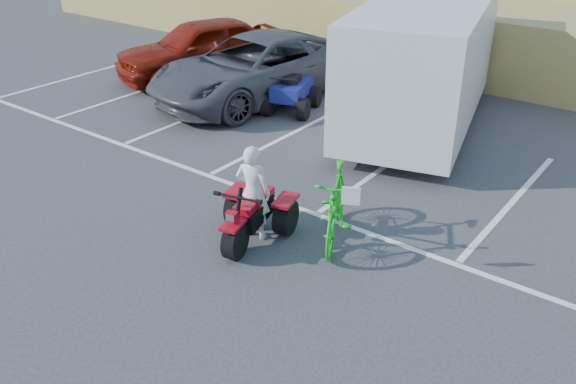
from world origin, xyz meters
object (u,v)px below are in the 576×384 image
Objects in this scene: red_trike_atv at (251,240)px; cargo_trailer at (422,63)px; red_car at (202,48)px; green_dirt_bike at (336,205)px; rider at (253,192)px; grey_pickup at (255,68)px; quad_atv_blue at (292,111)px; quad_atv_green at (405,108)px.

red_trike_atv is 0.24× the size of cargo_trailer.
green_dirt_bike is at bearing -10.84° from red_car.
rider is 0.27× the size of grey_pickup.
rider is at bearing -103.95° from cargo_trailer.
green_dirt_bike is 5.73m from cargo_trailer.
green_dirt_bike is 1.31× the size of quad_atv_blue.
grey_pickup is 0.90× the size of cargo_trailer.
quad_atv_green is (3.70, 1.73, -0.85)m from grey_pickup.
cargo_trailer reaches higher than grey_pickup.
rider is 7.35m from grey_pickup.
quad_atv_blue is at bearing -120.46° from quad_atv_green.
quad_atv_blue is (4.00, -0.84, -0.88)m from red_car.
quad_atv_blue is at bearing 10.64° from red_car.
cargo_trailer is (-0.08, 6.28, 0.78)m from rider.
red_car is at bearing -55.65° from rider.
grey_pickup is at bearing -136.62° from quad_atv_green.
quad_atv_blue is at bearing 105.62° from red_trike_atv.
red_car is 7.19m from cargo_trailer.
green_dirt_bike is 0.41× the size of red_car.
grey_pickup is 3.84× the size of quad_atv_blue.
red_trike_atv is at bearing -42.16° from grey_pickup.
cargo_trailer is (4.58, 0.60, 0.76)m from grey_pickup.
green_dirt_bike is at bearing -31.31° from grey_pickup.
red_car is at bearing 121.32° from green_dirt_bike.
red_car reaches higher than quad_atv_blue.
quad_atv_green is at bearing 113.07° from cargo_trailer.
grey_pickup is 2.64m from red_car.
green_dirt_bike is 7.00m from quad_atv_green.
cargo_trailer reaches higher than red_car.
red_trike_atv is at bearing -103.62° from cargo_trailer.
red_car reaches higher than green_dirt_bike.
rider reaches higher than green_dirt_bike.
red_car is at bearing -151.31° from quad_atv_green.
red_trike_atv reaches higher than quad_atv_blue.
green_dirt_bike is (1.10, 0.91, 0.63)m from red_trike_atv.
red_trike_atv is 7.53m from grey_pickup.
quad_atv_green is at bearing 32.86° from red_car.
cargo_trailer is 3.64m from quad_atv_blue.
grey_pickup is 1.69m from quad_atv_blue.
red_car is at bearing 123.85° from red_trike_atv.
cargo_trailer reaches higher than red_trike_atv.
grey_pickup is at bearing -65.42° from rider.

